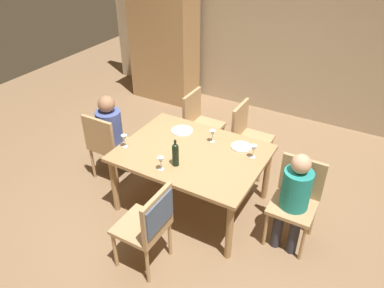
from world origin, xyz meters
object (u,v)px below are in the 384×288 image
person_woman_host (111,130)px  wine_glass_centre (254,149)px  wine_glass_near_right (161,161)px  dinner_plate_guest_left (241,147)px  wine_bottle_tall_green (175,154)px  chair_far_right (247,134)px  chair_left_end (107,143)px  wine_glass_near_left (124,138)px  chair_far_left (199,120)px  dinner_plate_host (182,131)px  wine_glass_far (212,134)px  chair_near (151,221)px  armoire_cabinet (164,37)px  person_man_bearded (295,195)px  dining_table (192,158)px  chair_right_end (296,196)px

person_woman_host → wine_glass_centre: person_woman_host is taller
wine_glass_near_right → dinner_plate_guest_left: size_ratio=0.65×
wine_bottle_tall_green → chair_far_right: bearing=77.0°
chair_left_end → wine_glass_near_left: bearing=-22.5°
chair_far_left → wine_bottle_tall_green: size_ratio=3.07×
chair_far_right → wine_glass_near_right: size_ratio=6.17×
chair_far_left → dinner_plate_guest_left: bearing=54.4°
chair_far_left → dinner_plate_host: size_ratio=3.61×
person_woman_host → wine_bottle_tall_green: (1.13, -0.32, 0.22)m
chair_far_right → wine_glass_near_left: bearing=-37.6°
person_woman_host → wine_glass_far: 1.30m
wine_glass_near_left → wine_glass_near_right: same height
chair_near → wine_glass_near_left: chair_near is taller
chair_far_right → chair_near: bearing=-4.1°
armoire_cabinet → chair_near: (2.00, -3.31, -0.50)m
person_man_bearded → wine_glass_near_left: size_ratio=7.26×
wine_glass_centre → chair_near: bearing=-112.3°
armoire_cabinet → wine_glass_near_right: bearing=-57.5°
wine_glass_near_right → chair_near: bearing=-66.0°
chair_far_right → wine_glass_centre: chair_far_right is taller
person_woman_host → wine_bottle_tall_green: size_ratio=3.76×
wine_bottle_tall_green → wine_glass_near_left: bearing=178.9°
person_woman_host → wine_glass_far: bearing=11.9°
wine_glass_near_right → dining_table: bearing=75.2°
armoire_cabinet → person_man_bearded: armoire_cabinet is taller
person_man_bearded → dinner_plate_guest_left: 0.83m
chair_left_end → wine_glass_near_right: (1.04, -0.35, 0.31)m
dining_table → chair_far_right: size_ratio=1.69×
dining_table → dinner_plate_guest_left: dinner_plate_guest_left is taller
chair_near → wine_glass_near_left: 1.10m
dining_table → chair_far_left: 1.07m
chair_left_end → person_woman_host: (0.00, 0.11, 0.12)m
chair_left_end → wine_glass_centre: 1.82m
person_woman_host → wine_glass_near_left: 0.59m
wine_bottle_tall_green → dinner_plate_host: 0.69m
dining_table → person_man_bearded: (1.16, -0.03, -0.03)m
chair_near → wine_bottle_tall_green: wine_bottle_tall_green is taller
chair_far_right → person_woman_host: (-1.42, -0.94, 0.12)m
wine_bottle_tall_green → wine_glass_far: size_ratio=2.01×
armoire_cabinet → chair_far_right: size_ratio=2.37×
chair_right_end → chair_near: bearing=45.6°
wine_glass_near_left → wine_glass_far: size_ratio=1.00×
armoire_cabinet → dinner_plate_guest_left: bearing=-40.8°
chair_near → dinner_plate_host: 1.37m
wine_glass_far → dinner_plate_guest_left: size_ratio=0.65×
chair_far_right → wine_glass_near_right: chair_far_right is taller
dining_table → wine_glass_near_left: bearing=-158.2°
armoire_cabinet → wine_glass_near_left: armoire_cabinet is taller
chair_far_left → wine_glass_centre: (1.05, -0.74, 0.31)m
armoire_cabinet → wine_bottle_tall_green: (1.85, -2.63, -0.22)m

